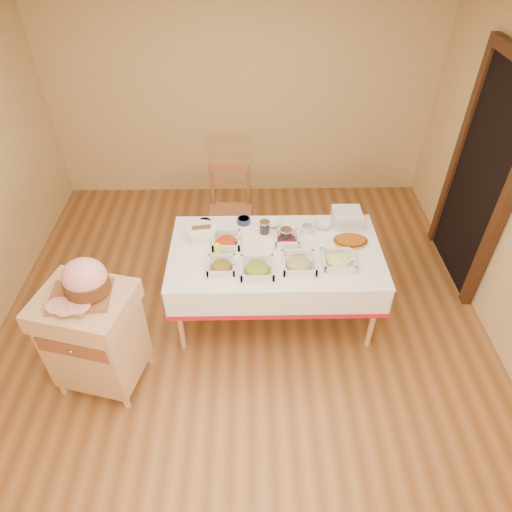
{
  "coord_description": "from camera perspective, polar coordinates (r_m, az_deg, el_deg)",
  "views": [
    {
      "loc": [
        0.08,
        -2.7,
        3.26
      ],
      "look_at": [
        0.13,
        0.2,
        0.78
      ],
      "focal_mm": 32.0,
      "sensor_mm": 36.0,
      "label": 1
    }
  ],
  "objects": [
    {
      "name": "room_shell",
      "position": [
        3.33,
        -2.18,
        4.51
      ],
      "size": [
        5.0,
        5.0,
        5.0
      ],
      "color": "brown",
      "rests_on": "ground"
    },
    {
      "name": "doorway",
      "position": [
        4.7,
        26.38,
        8.93
      ],
      "size": [
        0.09,
        1.1,
        2.2
      ],
      "color": "black",
      "rests_on": "ground"
    },
    {
      "name": "dining_table",
      "position": [
        4.01,
        2.4,
        -1.04
      ],
      "size": [
        1.82,
        1.02,
        0.76
      ],
      "color": "tan",
      "rests_on": "ground"
    },
    {
      "name": "butcher_cart",
      "position": [
        3.75,
        -19.57,
        -9.26
      ],
      "size": [
        0.78,
        0.7,
        0.94
      ],
      "color": "tan",
      "rests_on": "ground"
    },
    {
      "name": "dining_chair",
      "position": [
        4.82,
        -3.27,
        5.63
      ],
      "size": [
        0.46,
        0.44,
        0.99
      ],
      "color": "brown",
      "rests_on": "ground"
    },
    {
      "name": "ham_on_board",
      "position": [
        3.39,
        -20.66,
        -2.95
      ],
      "size": [
        0.45,
        0.42,
        0.29
      ],
      "color": "brown",
      "rests_on": "butcher_cart"
    },
    {
      "name": "serving_dish_a",
      "position": [
        3.71,
        -4.36,
        -1.27
      ],
      "size": [
        0.23,
        0.23,
        0.1
      ],
      "color": "silver",
      "rests_on": "dining_table"
    },
    {
      "name": "serving_dish_b",
      "position": [
        3.67,
        0.15,
        -1.61
      ],
      "size": [
        0.27,
        0.27,
        0.11
      ],
      "color": "silver",
      "rests_on": "dining_table"
    },
    {
      "name": "serving_dish_c",
      "position": [
        3.73,
        5.39,
        -0.96
      ],
      "size": [
        0.27,
        0.27,
        0.11
      ],
      "color": "silver",
      "rests_on": "dining_table"
    },
    {
      "name": "serving_dish_d",
      "position": [
        3.82,
        10.27,
        -0.53
      ],
      "size": [
        0.26,
        0.26,
        0.1
      ],
      "color": "silver",
      "rests_on": "dining_table"
    },
    {
      "name": "serving_dish_e",
      "position": [
        3.95,
        -3.73,
        1.83
      ],
      "size": [
        0.25,
        0.24,
        0.12
      ],
      "color": "silver",
      "rests_on": "dining_table"
    },
    {
      "name": "serving_dish_f",
      "position": [
        3.99,
        3.85,
        2.18
      ],
      "size": [
        0.22,
        0.21,
        0.1
      ],
      "color": "silver",
      "rests_on": "dining_table"
    },
    {
      "name": "small_bowl_left",
      "position": [
        4.19,
        -6.4,
        4.14
      ],
      "size": [
        0.13,
        0.13,
        0.06
      ],
      "color": "silver",
      "rests_on": "dining_table"
    },
    {
      "name": "small_bowl_mid",
      "position": [
        4.2,
        -1.54,
        4.49
      ],
      "size": [
        0.12,
        0.12,
        0.05
      ],
      "color": "navy",
      "rests_on": "dining_table"
    },
    {
      "name": "small_bowl_right",
      "position": [
        4.12,
        6.41,
        3.43
      ],
      "size": [
        0.12,
        0.12,
        0.06
      ],
      "color": "silver",
      "rests_on": "dining_table"
    },
    {
      "name": "bowl_white_imported",
      "position": [
        4.18,
        1.91,
        4.17
      ],
      "size": [
        0.18,
        0.18,
        0.04
      ],
      "primitive_type": "imported",
      "rotation": [
        0.0,
        0.0,
        0.05
      ],
      "color": "silver",
      "rests_on": "dining_table"
    },
    {
      "name": "bowl_small_imported",
      "position": [
        4.2,
        8.33,
        3.87
      ],
      "size": [
        0.18,
        0.18,
        0.05
      ],
      "primitive_type": "imported",
      "rotation": [
        0.0,
        0.0,
        -0.29
      ],
      "color": "silver",
      "rests_on": "dining_table"
    },
    {
      "name": "preserve_jar_left",
      "position": [
        4.07,
        1.07,
        3.55
      ],
      "size": [
        0.09,
        0.09,
        0.12
      ],
      "color": "silver",
      "rests_on": "dining_table"
    },
    {
      "name": "preserve_jar_right",
      "position": [
        3.97,
        3.73,
        2.52
      ],
      "size": [
        0.1,
        0.1,
        0.13
      ],
      "color": "silver",
      "rests_on": "dining_table"
    },
    {
      "name": "mustard_bottle",
      "position": [
        3.8,
        -4.81,
        0.69
      ],
      "size": [
        0.06,
        0.06,
        0.17
      ],
      "color": "yellow",
      "rests_on": "dining_table"
    },
    {
      "name": "bread_basket",
      "position": [
        4.04,
        -6.77,
        2.89
      ],
      "size": [
        0.27,
        0.27,
        0.12
      ],
      "color": "white",
      "rests_on": "dining_table"
    },
    {
      "name": "plate_stack",
      "position": [
        4.26,
        11.29,
        4.74
      ],
      "size": [
        0.26,
        0.26,
        0.13
      ],
      "color": "silver",
      "rests_on": "dining_table"
    },
    {
      "name": "brass_platter",
      "position": [
        4.06,
        11.73,
        1.86
      ],
      "size": [
        0.3,
        0.22,
        0.04
      ],
      "color": "gold",
      "rests_on": "dining_table"
    }
  ]
}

